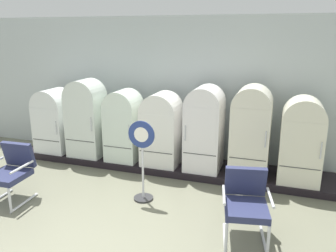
{
  "coord_description": "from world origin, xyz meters",
  "views": [
    {
      "loc": [
        2.09,
        -2.98,
        2.65
      ],
      "look_at": [
        0.16,
        2.75,
        0.96
      ],
      "focal_mm": 36.16,
      "sensor_mm": 36.0,
      "label": 1
    }
  ],
  "objects": [
    {
      "name": "sign_stand",
      "position": [
        0.1,
        1.63,
        0.63
      ],
      "size": [
        0.43,
        0.32,
        1.33
      ],
      "color": "#2D2D30",
      "rests_on": "ground"
    },
    {
      "name": "refrigerator_5",
      "position": [
        1.65,
        2.94,
        0.99
      ],
      "size": [
        0.67,
        0.72,
        1.63
      ],
      "color": "silver",
      "rests_on": "display_plinth"
    },
    {
      "name": "refrigerator_2",
      "position": [
        -0.83,
        2.9,
        0.88
      ],
      "size": [
        0.65,
        0.65,
        1.42
      ],
      "color": "silver",
      "rests_on": "display_plinth"
    },
    {
      "name": "display_plinth",
      "position": [
        0.0,
        3.02,
        0.06
      ],
      "size": [
        6.38,
        0.95,
        0.13
      ],
      "primitive_type": "cube",
      "color": "black",
      "rests_on": "ground"
    },
    {
      "name": "refrigerator_1",
      "position": [
        -1.67,
        2.88,
        0.97
      ],
      "size": [
        0.71,
        0.61,
        1.6
      ],
      "color": "silver",
      "rests_on": "display_plinth"
    },
    {
      "name": "refrigerator_3",
      "position": [
        -0.03,
        2.91,
        0.87
      ],
      "size": [
        0.7,
        0.67,
        1.41
      ],
      "color": "white",
      "rests_on": "display_plinth"
    },
    {
      "name": "armchair_right",
      "position": [
        1.78,
        1.11,
        0.52
      ],
      "size": [
        0.7,
        0.78,
        0.92
      ],
      "color": "silver",
      "rests_on": "ground"
    },
    {
      "name": "refrigerator_4",
      "position": [
        0.81,
        2.94,
        0.97
      ],
      "size": [
        0.65,
        0.73,
        1.58
      ],
      "color": "white",
      "rests_on": "display_plinth"
    },
    {
      "name": "refrigerator_0",
      "position": [
        -2.49,
        2.91,
        0.83
      ],
      "size": [
        0.7,
        0.67,
        1.35
      ],
      "color": "white",
      "rests_on": "display_plinth"
    },
    {
      "name": "armchair_left",
      "position": [
        -1.89,
        0.97,
        0.52
      ],
      "size": [
        0.64,
        0.72,
        0.92
      ],
      "color": "silver",
      "rests_on": "ground"
    },
    {
      "name": "refrigerator_6",
      "position": [
        2.5,
        2.92,
        0.91
      ],
      "size": [
        0.69,
        0.68,
        1.48
      ],
      "color": "silver",
      "rests_on": "display_plinth"
    },
    {
      "name": "back_wall",
      "position": [
        0.0,
        3.66,
        1.49
      ],
      "size": [
        11.76,
        0.12,
        2.96
      ],
      "color": "#B8C1C1",
      "rests_on": "ground"
    }
  ]
}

